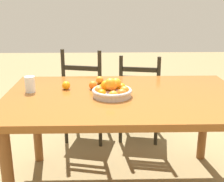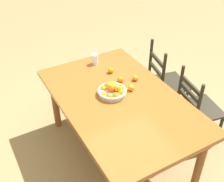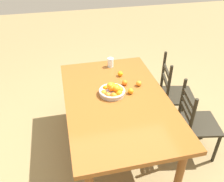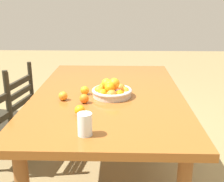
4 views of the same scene
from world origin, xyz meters
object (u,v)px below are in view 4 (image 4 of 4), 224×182
Objects in this scene: orange_loose_0 at (63,96)px; drinking_glass at (85,124)px; orange_loose_3 at (80,110)px; chair_by_cabinet at (10,120)px; dining_table at (108,103)px; orange_loose_2 at (85,90)px; orange_loose_1 at (84,99)px; fruit_bowl at (111,90)px.

drinking_glass reaches higher than orange_loose_0.
chair_by_cabinet is at bearing 47.24° from orange_loose_3.
orange_loose_2 reaches higher than dining_table.
drinking_glass is at bearing 50.54° from chair_by_cabinet.
chair_by_cabinet reaches higher than dining_table.
drinking_glass is (-0.92, -0.77, 0.39)m from chair_by_cabinet.
orange_loose_1 is at bearing 7.39° from drinking_glass.
orange_loose_0 is at bearing 133.44° from orange_loose_2.
fruit_bowl reaches higher than orange_loose_2.
orange_loose_1 is at bearing -174.34° from orange_loose_2.
dining_table is at bearing -58.89° from orange_loose_0.
drinking_glass is at bearing 172.71° from dining_table.
chair_by_cabinet is 14.45× the size of orange_loose_1.
fruit_bowl is 2.41× the size of drinking_glass.
dining_table is 27.68× the size of orange_loose_1.
fruit_bowl reaches higher than dining_table.
dining_table is 0.30m from orange_loose_1.
chair_by_cabinet is 0.83m from orange_loose_2.
dining_table is at bearing 16.62° from fruit_bowl.
chair_by_cabinet is 1.26m from drinking_glass.
dining_table is 0.48m from orange_loose_3.
fruit_bowl is at bearing -51.45° from orange_loose_1.
orange_loose_2 is (-0.27, -0.69, 0.36)m from chair_by_cabinet.
fruit_bowl is at bearing -100.65° from orange_loose_2.
orange_loose_2 is 0.38m from orange_loose_3.
drinking_glass is at bearing -166.61° from orange_loose_3.
orange_loose_1 is 0.53× the size of drinking_glass.
dining_table is 14.65× the size of drinking_glass.
drinking_glass is (-0.70, 0.09, 0.14)m from dining_table.
drinking_glass is (-0.26, -0.06, 0.03)m from orange_loose_3.
orange_loose_2 is 0.65m from drinking_glass.
orange_loose_0 is at bearing 64.84° from chair_by_cabinet.
orange_loose_1 is at bearing 128.55° from fruit_bowl.
fruit_bowl is at bearing -74.61° from orange_loose_0.
dining_table is at bearing -32.78° from orange_loose_1.
chair_by_cabinet reaches higher than orange_loose_0.
chair_by_cabinet is 7.64× the size of drinking_glass.
orange_loose_2 and orange_loose_3 have the same top height.
drinking_glass is (-0.52, -0.21, 0.03)m from orange_loose_0.
chair_by_cabinet reaches higher than orange_loose_2.
chair_by_cabinet is 1.01m from fruit_bowl.
drinking_glass reaches higher than orange_loose_1.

